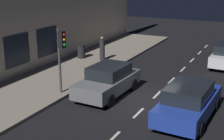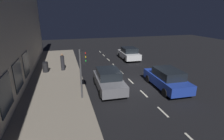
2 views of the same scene
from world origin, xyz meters
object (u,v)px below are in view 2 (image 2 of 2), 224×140
at_px(pedestrian_0, 63,63).
at_px(traffic_light, 82,64).
at_px(trash_bin, 45,67).
at_px(parked_car_1, 109,80).
at_px(parked_car_3, 167,79).
at_px(parked_car_0, 129,54).

bearing_deg(pedestrian_0, traffic_light, 121.61).
bearing_deg(trash_bin, traffic_light, 114.26).
relative_size(parked_car_1, trash_bin, 4.27).
xyz_separation_m(parked_car_3, trash_bin, (9.42, -6.39, -0.14)).
bearing_deg(traffic_light, parked_car_0, -126.13).
distance_m(traffic_light, trash_bin, 7.42).
height_order(parked_car_1, trash_bin, parked_car_1).
bearing_deg(traffic_light, parked_car_3, -178.64).
height_order(traffic_light, parked_car_1, traffic_light).
distance_m(pedestrian_0, trash_bin, 1.68).
xyz_separation_m(parked_car_0, trash_bin, (9.86, 2.91, -0.14)).
relative_size(traffic_light, parked_car_0, 0.83).
xyz_separation_m(parked_car_0, parked_car_1, (4.86, 8.33, 0.00)).
distance_m(parked_car_1, parked_car_3, 4.53).
xyz_separation_m(traffic_light, pedestrian_0, (1.30, -6.70, -1.60)).
distance_m(parked_car_1, pedestrian_0, 6.51).
xyz_separation_m(parked_car_1, parked_car_3, (-4.42, 0.97, 0.00)).
relative_size(parked_car_0, trash_bin, 4.02).
distance_m(traffic_light, parked_car_0, 11.84).
xyz_separation_m(parked_car_0, pedestrian_0, (8.21, 2.75, 0.15)).
distance_m(traffic_light, parked_car_3, 6.70).
distance_m(parked_car_0, parked_car_3, 9.32).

